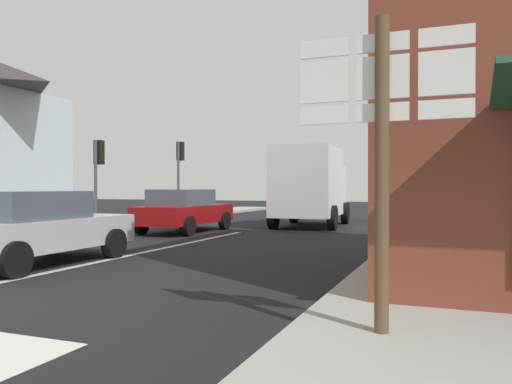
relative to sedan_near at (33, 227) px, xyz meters
name	(u,v)px	position (x,y,z in m)	size (l,w,h in m)	color
ground_plane	(213,238)	(0.95, 6.14, -0.76)	(80.00, 80.00, 0.00)	black
sidewalk_right	(434,254)	(7.38, 4.14, -0.69)	(2.32, 44.00, 0.14)	#9E9B96
sidewalk_left	(0,234)	(-5.48, 4.14, -0.69)	(2.32, 44.00, 0.14)	#9E9B96
lane_centre_stripe	(136,254)	(0.95, 2.14, -0.75)	(0.16, 12.00, 0.01)	silver
sedan_near	(33,227)	(0.00, 0.00, 0.00)	(1.97, 4.20, 1.47)	#B7BABF
sedan_far	(184,210)	(-0.88, 7.63, 0.00)	(1.97, 4.20, 1.47)	maroon
delivery_truck	(310,184)	(2.52, 11.57, 0.89)	(2.76, 5.13, 3.05)	silver
route_sign_post	(382,140)	(7.15, -2.75, 1.24)	(1.66, 0.14, 3.20)	brown
traffic_light_far_right	(421,162)	(6.52, 13.84, 1.79)	(0.30, 0.49, 3.45)	#47474C
traffic_light_near_left	(98,163)	(-4.62, 7.79, 1.68)	(0.30, 0.49, 3.30)	#47474C
traffic_light_near_right	(408,153)	(6.52, 7.61, 1.79)	(0.30, 0.49, 3.44)	#47474C
traffic_light_far_left	(180,162)	(-4.62, 13.85, 2.01)	(0.30, 0.49, 3.74)	#47474C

